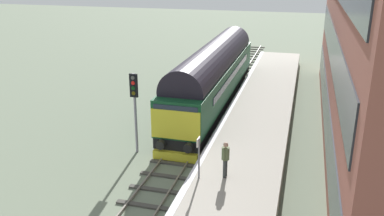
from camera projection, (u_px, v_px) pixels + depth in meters
ground_plane at (191, 139)px, 24.60m from camera, size 140.00×140.00×0.00m
track_main at (191, 138)px, 24.58m from camera, size 2.50×60.00×0.15m
station_platform at (252, 138)px, 23.53m from camera, size 4.00×44.00×1.01m
diesel_locomotive at (214, 74)px, 29.31m from camera, size 2.74×18.46×4.68m
signal_post_near at (135, 102)px, 21.96m from camera, size 0.44×0.22×4.48m
platform_number_sign at (199, 152)px, 17.67m from camera, size 0.10×0.44×1.90m
waiting_passenger at (225, 156)px, 17.88m from camera, size 0.39×0.51×1.64m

